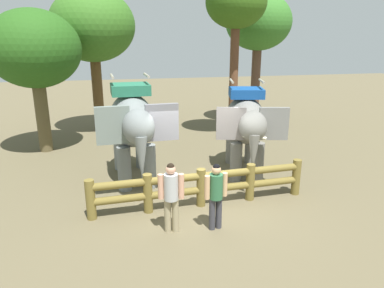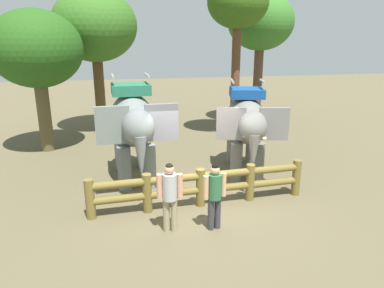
{
  "view_description": "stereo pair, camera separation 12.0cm",
  "coord_description": "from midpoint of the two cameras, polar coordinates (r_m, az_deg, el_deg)",
  "views": [
    {
      "loc": [
        -2.06,
        -8.8,
        4.42
      ],
      "look_at": [
        0.0,
        0.9,
        1.4
      ],
      "focal_mm": 33.31,
      "sensor_mm": 36.0,
      "label": 1
    },
    {
      "loc": [
        -1.94,
        -8.82,
        4.42
      ],
      "look_at": [
        0.0,
        0.9,
        1.4
      ],
      "focal_mm": 33.31,
      "sensor_mm": 36.0,
      "label": 2
    }
  ],
  "objects": [
    {
      "name": "elephant_near_left",
      "position": [
        11.02,
        -9.11,
        3.3
      ],
      "size": [
        2.2,
        3.86,
        3.31
      ],
      "color": "slate",
      "rests_on": "ground"
    },
    {
      "name": "tree_back_center",
      "position": [
        18.76,
        11.12,
        18.38
      ],
      "size": [
        3.24,
        3.24,
        6.46
      ],
      "color": "brown",
      "rests_on": "ground"
    },
    {
      "name": "tourist_man_in_blue",
      "position": [
        8.23,
        -3.15,
        -7.78
      ],
      "size": [
        0.6,
        0.38,
        1.7
      ],
      "color": "#9B8D6A",
      "rests_on": "ground"
    },
    {
      "name": "tree_deep_back",
      "position": [
        15.89,
        7.58,
        21.09
      ],
      "size": [
        2.55,
        2.55,
        6.85
      ],
      "color": "brown",
      "rests_on": "ground"
    },
    {
      "name": "elephant_center",
      "position": [
        11.59,
        9.0,
        3.31
      ],
      "size": [
        2.28,
        3.68,
        3.08
      ],
      "color": "slate",
      "rests_on": "ground"
    },
    {
      "name": "tourist_woman_in_black",
      "position": [
        8.35,
        4.07,
        -7.68
      ],
      "size": [
        0.57,
        0.37,
        1.64
      ],
      "color": "#36363D",
      "rests_on": "ground"
    },
    {
      "name": "tree_far_right",
      "position": [
        14.87,
        -23.43,
        13.61
      ],
      "size": [
        3.4,
        3.4,
        5.41
      ],
      "color": "brown",
      "rests_on": "ground"
    },
    {
      "name": "ground_plane",
      "position": [
        10.06,
        1.37,
        -9.13
      ],
      "size": [
        60.0,
        60.0,
        0.0
      ],
      "primitive_type": "plane",
      "color": "brown"
    },
    {
      "name": "log_fence",
      "position": [
        9.58,
        1.73,
        -6.57
      ],
      "size": [
        5.95,
        0.55,
        1.05
      ],
      "color": "brown",
      "rests_on": "ground"
    },
    {
      "name": "tree_far_left",
      "position": [
        17.23,
        -15.1,
        17.68
      ],
      "size": [
        3.76,
        3.76,
        6.46
      ],
      "color": "brown",
      "rests_on": "ground"
    }
  ]
}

